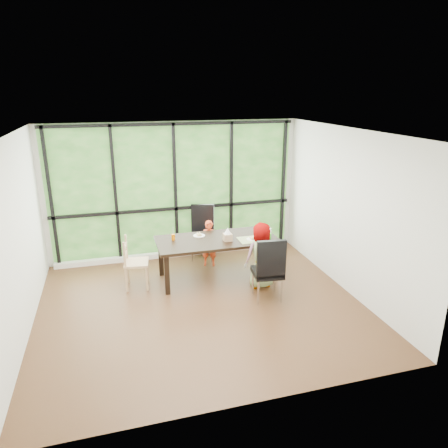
{
  "coord_description": "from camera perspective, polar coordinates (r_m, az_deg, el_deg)",
  "views": [
    {
      "loc": [
        -1.24,
        -5.71,
        3.28
      ],
      "look_at": [
        0.61,
        0.82,
        1.05
      ],
      "focal_mm": 33.1,
      "sensor_mm": 36.0,
      "label": 1
    }
  ],
  "objects": [
    {
      "name": "child_toddler",
      "position": [
        7.94,
        -2.04,
        -2.68
      ],
      "size": [
        0.38,
        0.31,
        0.9
      ],
      "primitive_type": "imported",
      "rotation": [
        0.0,
        0.0,
        -0.32
      ],
      "color": "red",
      "rests_on": "ground"
    },
    {
      "name": "plate_near",
      "position": [
        7.29,
        3.94,
        -2.1
      ],
      "size": [
        0.21,
        0.21,
        0.01
      ],
      "primitive_type": "cylinder",
      "color": "white",
      "rests_on": "dining_table"
    },
    {
      "name": "ground",
      "position": [
        6.7,
        -3.16,
        -11.16
      ],
      "size": [
        5.0,
        5.0,
        0.0
      ],
      "primitive_type": "plane",
      "color": "black",
      "rests_on": "ground"
    },
    {
      "name": "window_mullions",
      "position": [
        8.22,
        -6.72,
        4.49
      ],
      "size": [
        4.8,
        0.06,
        2.65
      ],
      "primitive_type": null,
      "color": "black",
      "rests_on": "back_wall"
    },
    {
      "name": "crepe_rolls_near",
      "position": [
        7.28,
        3.94,
        -1.92
      ],
      "size": [
        0.1,
        0.12,
        0.04
      ],
      "primitive_type": null,
      "color": "tan",
      "rests_on": "plate_near"
    },
    {
      "name": "white_mug",
      "position": [
        7.63,
        6.22,
        -0.94
      ],
      "size": [
        0.09,
        0.09,
        0.09
      ],
      "primitive_type": "cylinder",
      "color": "white",
      "rests_on": "dining_table"
    },
    {
      "name": "green_cup",
      "position": [
        7.33,
        6.29,
        -1.66
      ],
      "size": [
        0.07,
        0.07,
        0.11
      ],
      "primitive_type": "cylinder",
      "color": "green",
      "rests_on": "dining_table"
    },
    {
      "name": "back_wall",
      "position": [
        8.28,
        -6.79,
        4.59
      ],
      "size": [
        5.0,
        0.0,
        5.0
      ],
      "primitive_type": "plane",
      "rotation": [
        1.57,
        0.0,
        0.0
      ],
      "color": "silver",
      "rests_on": "ground"
    },
    {
      "name": "placemat",
      "position": [
        7.29,
        3.96,
        -2.14
      ],
      "size": [
        0.49,
        0.36,
        0.01
      ],
      "primitive_type": "cube",
      "color": "tan",
      "rests_on": "dining_table"
    },
    {
      "name": "window_sill",
      "position": [
        8.59,
        -6.36,
        -4.03
      ],
      "size": [
        4.8,
        0.12,
        0.1
      ],
      "primitive_type": "cube",
      "color": "silver",
      "rests_on": "ground"
    },
    {
      "name": "crepe_rolls_far",
      "position": [
        7.45,
        -3.47,
        -1.43
      ],
      "size": [
        0.1,
        0.12,
        0.04
      ],
      "primitive_type": null,
      "color": "tan",
      "rests_on": "plate_far"
    },
    {
      "name": "child_older",
      "position": [
        7.07,
        5.12,
        -4.35
      ],
      "size": [
        0.59,
        0.4,
        1.15
      ],
      "primitive_type": "imported",
      "rotation": [
        0.0,
        0.0,
        3.21
      ],
      "color": "gray",
      "rests_on": "ground"
    },
    {
      "name": "plate_far",
      "position": [
        7.46,
        -3.46,
        -1.61
      ],
      "size": [
        0.21,
        0.21,
        0.01
      ],
      "primitive_type": "cylinder",
      "color": "white",
      "rests_on": "dining_table"
    },
    {
      "name": "foliage_backdrop",
      "position": [
        8.26,
        -6.77,
        4.55
      ],
      "size": [
        4.8,
        0.02,
        2.65
      ],
      "primitive_type": "cube",
      "color": "#22481A",
      "rests_on": "back_wall"
    },
    {
      "name": "tissue",
      "position": [
        7.17,
        0.5,
        -0.94
      ],
      "size": [
        0.12,
        0.12,
        0.11
      ],
      "primitive_type": "cone",
      "color": "white",
      "rests_on": "tissue_box"
    },
    {
      "name": "chair_window_leather",
      "position": [
        8.24,
        -3.03,
        -1.26
      ],
      "size": [
        0.57,
        0.57,
        1.08
      ],
      "primitive_type": "cube",
      "rotation": [
        0.0,
        0.0,
        -0.29
      ],
      "color": "black",
      "rests_on": "ground"
    },
    {
      "name": "straw_pink",
      "position": [
        7.3,
        6.31,
        -0.96
      ],
      "size": [
        0.01,
        0.04,
        0.2
      ],
      "primitive_type": "cylinder",
      "rotation": [
        0.14,
        0.0,
        0.0
      ],
      "color": "pink",
      "rests_on": "green_cup"
    },
    {
      "name": "straw_white",
      "position": [
        7.27,
        -7.05,
        -1.12
      ],
      "size": [
        0.01,
        0.04,
        0.2
      ],
      "primitive_type": "cylinder",
      "rotation": [
        0.14,
        0.0,
        0.0
      ],
      "color": "white",
      "rests_on": "orange_cup"
    },
    {
      "name": "tissue_box",
      "position": [
        7.21,
        0.49,
        -1.82
      ],
      "size": [
        0.15,
        0.15,
        0.13
      ],
      "primitive_type": "cube",
      "color": "tan",
      "rests_on": "dining_table"
    },
    {
      "name": "chair_interior_leather",
      "position": [
        6.7,
        6.03,
        -6.06
      ],
      "size": [
        0.51,
        0.51,
        1.08
      ],
      "primitive_type": "cube",
      "rotation": [
        0.0,
        0.0,
        3.03
      ],
      "color": "black",
      "rests_on": "ground"
    },
    {
      "name": "chair_end_beech",
      "position": [
        7.24,
        -12.0,
        -5.24
      ],
      "size": [
        0.45,
        0.47,
        0.9
      ],
      "primitive_type": "cube",
      "rotation": [
        0.0,
        0.0,
        1.44
      ],
      "color": "tan",
      "rests_on": "ground"
    },
    {
      "name": "orange_cup",
      "position": [
        7.3,
        -7.03,
        -1.8
      ],
      "size": [
        0.07,
        0.07,
        0.1
      ],
      "primitive_type": "cylinder",
      "color": "#D76900",
      "rests_on": "dining_table"
    },
    {
      "name": "dining_table",
      "position": [
        7.45,
        -0.95,
        -4.77
      ],
      "size": [
        2.19,
        1.11,
        0.75
      ],
      "primitive_type": "cube",
      "rotation": [
        0.0,
        0.0,
        0.07
      ],
      "color": "black",
      "rests_on": "ground"
    }
  ]
}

